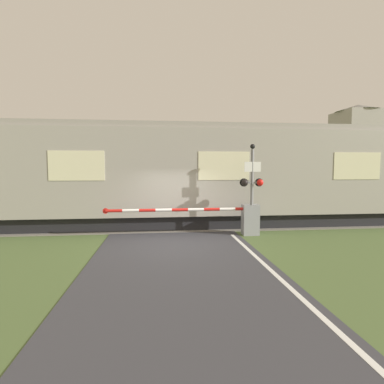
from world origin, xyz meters
The scene contains 6 objects.
ground_plane centered at (0.00, 0.00, 0.00)m, with size 80.00×80.00×0.00m, color #4C6033.
track_bed centered at (0.00, 3.21, 0.02)m, with size 36.00×3.20×0.13m.
train centered at (1.99, 3.21, 2.20)m, with size 20.22×2.99×4.30m.
crossing_barrier centered at (2.39, 1.00, 0.65)m, with size 5.69×0.44×1.15m.
signal_post centered at (2.85, 0.84, 1.93)m, with size 0.88×0.26×3.38m.
distant_building centered at (23.08, 24.12, 5.10)m, with size 5.20×5.20×10.05m.
Camera 1 is at (-0.51, -9.78, 2.49)m, focal length 28.00 mm.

